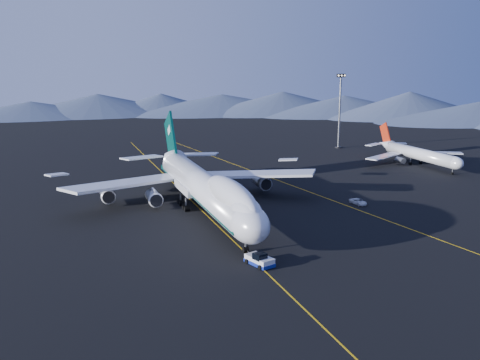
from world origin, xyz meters
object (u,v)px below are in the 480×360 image
object	(u,v)px
second_jet	(417,154)
service_van	(358,202)
boeing_747	(203,186)
pushback_tug	(260,261)
floodlight_mast	(340,111)

from	to	relation	value
second_jet	service_van	bearing A→B (deg)	-163.85
boeing_747	service_van	bearing A→B (deg)	-8.51
pushback_tug	boeing_747	bearing A→B (deg)	72.27
boeing_747	pushback_tug	bearing A→B (deg)	-89.68
boeing_747	pushback_tug	world-z (taller)	boeing_747
floodlight_mast	service_van	bearing A→B (deg)	-116.53
floodlight_mast	pushback_tug	bearing A→B (deg)	-125.36
service_van	floodlight_mast	bearing A→B (deg)	55.64
second_jet	floodlight_mast	world-z (taller)	floodlight_mast
pushback_tug	second_jet	xyz separation A→B (m)	(78.57, 63.53, 2.83)
second_jet	service_van	size ratio (longest dim) A/B	8.91
service_van	floodlight_mast	world-z (taller)	floodlight_mast
pushback_tug	floodlight_mast	size ratio (longest dim) A/B	0.20
second_jet	service_van	world-z (taller)	second_jet
service_van	floodlight_mast	size ratio (longest dim) A/B	0.17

